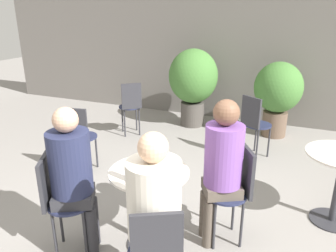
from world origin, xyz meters
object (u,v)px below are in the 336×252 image
object	(u,v)px
bistro_chair_4	(254,121)
seated_person_1	(154,209)
bistro_chair_2	(236,186)
seated_person_0	(73,170)
bistro_chair_3	(79,134)
beer_glass_2	(129,171)
beer_glass_1	(154,150)
cafe_table_near	(150,193)
potted_plant_1	(278,92)
bistro_chair_5	(131,104)
bistro_chair_0	(58,196)
beer_glass_0	(170,170)
potted_plant_0	(193,80)
seated_person_2	(222,161)

from	to	relation	value
bistro_chair_4	seated_person_1	distance (m)	2.68
bistro_chair_2	seated_person_0	bearing A→B (deg)	-90.00
bistro_chair_2	bistro_chair_4	world-z (taller)	same
bistro_chair_3	beer_glass_2	size ratio (longest dim) A/B	5.38
bistro_chair_2	beer_glass_1	xyz separation A→B (m)	(-0.69, -0.15, 0.27)
cafe_table_near	bistro_chair_4	distance (m)	2.20
seated_person_0	beer_glass_2	size ratio (longest dim) A/B	7.83
seated_person_0	potted_plant_1	bearing A→B (deg)	-48.70
bistro_chair_5	seated_person_0	world-z (taller)	seated_person_0
bistro_chair_0	seated_person_0	bearing A→B (deg)	-90.00
bistro_chair_2	bistro_chair_4	xyz separation A→B (m)	(-0.11, 1.79, 0.00)
bistro_chair_3	seated_person_1	size ratio (longest dim) A/B	0.68
bistro_chair_4	potted_plant_1	world-z (taller)	potted_plant_1
bistro_chair_0	bistro_chair_2	distance (m)	1.46
bistro_chair_2	beer_glass_0	bearing A→B (deg)	-76.02
bistro_chair_3	seated_person_1	world-z (taller)	seated_person_1
beer_glass_0	cafe_table_near	bearing A→B (deg)	165.29
bistro_chair_3	potted_plant_1	xyz separation A→B (m)	(2.06, 2.27, 0.19)
bistro_chair_2	potted_plant_0	bearing A→B (deg)	176.53
bistro_chair_4	cafe_table_near	bearing A→B (deg)	109.48
bistro_chair_5	seated_person_0	size ratio (longest dim) A/B	0.69
bistro_chair_5	potted_plant_1	xyz separation A→B (m)	(2.12, 0.87, 0.19)
seated_person_2	bistro_chair_4	bearing A→B (deg)	151.21
beer_glass_0	potted_plant_0	size ratio (longest dim) A/B	0.11
beer_glass_0	seated_person_1	bearing A→B (deg)	-80.11
bistro_chair_0	beer_glass_0	world-z (taller)	bistro_chair_0
bistro_chair_2	beer_glass_0	xyz separation A→B (m)	(-0.44, -0.40, 0.25)
bistro_chair_5	beer_glass_2	size ratio (longest dim) A/B	5.38
bistro_chair_4	beer_glass_0	bearing A→B (deg)	114.91
bistro_chair_5	beer_glass_1	distance (m)	2.46
potted_plant_0	potted_plant_1	xyz separation A→B (m)	(1.38, 0.01, -0.08)
bistro_chair_4	seated_person_1	bearing A→B (deg)	118.12
seated_person_0	beer_glass_0	bearing A→B (deg)	-100.89
bistro_chair_0	beer_glass_1	world-z (taller)	beer_glass_1
seated_person_1	potted_plant_1	bearing A→B (deg)	-125.50
seated_person_2	beer_glass_2	size ratio (longest dim) A/B	7.97
potted_plant_0	cafe_table_near	bearing A→B (deg)	-78.11
bistro_chair_3	beer_glass_0	world-z (taller)	bistro_chair_3
seated_person_0	beer_glass_1	distance (m)	0.68
bistro_chair_4	seated_person_0	size ratio (longest dim) A/B	0.69
seated_person_1	potted_plant_1	distance (m)	3.67
bistro_chair_3	seated_person_1	xyz separation A→B (m)	(1.62, -1.37, 0.22)
seated_person_2	beer_glass_2	bearing A→B (deg)	-79.76
bistro_chair_2	potted_plant_1	world-z (taller)	potted_plant_1
bistro_chair_2	beer_glass_1	size ratio (longest dim) A/B	4.79
bistro_chair_4	beer_glass_1	size ratio (longest dim) A/B	4.79
bistro_chair_4	bistro_chair_3	bearing A→B (deg)	67.85
bistro_chair_4	beer_glass_2	world-z (taller)	beer_glass_2
cafe_table_near	potted_plant_1	bearing A→B (deg)	76.92
bistro_chair_0	bistro_chair_5	size ratio (longest dim) A/B	1.00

